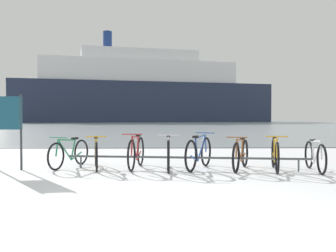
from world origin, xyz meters
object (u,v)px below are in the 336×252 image
(bicycle_3, at_px, (168,154))
(info_sign, at_px, (10,120))
(ferry_ship, at_px, (144,92))
(bicycle_0, at_px, (69,153))
(bicycle_2, at_px, (136,152))
(bicycle_1, at_px, (96,154))
(bicycle_5, at_px, (241,154))
(bicycle_4, at_px, (199,153))
(bicycle_6, at_px, (275,155))
(bicycle_7, at_px, (315,156))

(bicycle_3, bearing_deg, info_sign, 178.27)
(ferry_ship, bearing_deg, bicycle_0, -89.14)
(bicycle_0, height_order, bicycle_2, bicycle_2)
(bicycle_1, xyz_separation_m, bicycle_5, (3.33, -0.25, -0.01))
(bicycle_4, bearing_deg, bicycle_6, -9.87)
(bicycle_5, bearing_deg, bicycle_0, 172.76)
(bicycle_4, distance_m, bicycle_5, 0.95)
(bicycle_3, distance_m, info_sign, 3.68)
(bicycle_0, height_order, bicycle_7, bicycle_7)
(bicycle_5, xyz_separation_m, info_sign, (-5.25, 0.10, 0.80))
(bicycle_3, distance_m, bicycle_4, 0.73)
(bicycle_4, bearing_deg, bicycle_7, -9.77)
(bicycle_2, height_order, info_sign, info_sign)
(bicycle_7, distance_m, ferry_ship, 78.47)
(bicycle_2, distance_m, bicycle_6, 3.17)
(bicycle_6, bearing_deg, ferry_ship, 94.36)
(bicycle_0, distance_m, info_sign, 1.54)
(bicycle_6, height_order, info_sign, info_sign)
(bicycle_1, height_order, bicycle_3, bicycle_3)
(bicycle_2, relative_size, bicycle_4, 1.06)
(bicycle_4, xyz_separation_m, bicycle_5, (0.94, -0.14, -0.02))
(bicycle_2, height_order, bicycle_3, bicycle_2)
(bicycle_1, bearing_deg, bicycle_7, -6.28)
(bicycle_3, distance_m, bicycle_7, 3.26)
(bicycle_1, relative_size, bicycle_3, 0.96)
(bicycle_4, relative_size, bicycle_6, 0.95)
(bicycle_0, relative_size, bicycle_7, 1.00)
(bicycle_4, height_order, bicycle_5, bicycle_4)
(info_sign, bearing_deg, bicycle_7, -3.24)
(info_sign, bearing_deg, bicycle_4, 0.65)
(bicycle_4, xyz_separation_m, info_sign, (-4.31, -0.05, 0.77))
(bicycle_5, xyz_separation_m, ferry_ship, (-5.18, 77.61, 6.53))
(bicycle_6, xyz_separation_m, info_sign, (-6.00, 0.24, 0.79))
(bicycle_2, height_order, bicycle_6, bicycle_2)
(bicycle_2, height_order, bicycle_5, bicycle_2)
(bicycle_7, bearing_deg, bicycle_5, 169.61)
(bicycle_0, xyz_separation_m, bicycle_4, (3.07, -0.37, 0.03))
(bicycle_3, bearing_deg, bicycle_7, -4.90)
(bicycle_5, relative_size, info_sign, 0.93)
(bicycle_4, relative_size, info_sign, 0.95)
(bicycle_3, xyz_separation_m, bicycle_6, (2.40, -0.14, -0.01))
(bicycle_3, distance_m, bicycle_5, 1.65)
(bicycle_1, bearing_deg, bicycle_5, -4.29)
(bicycle_3, bearing_deg, bicycle_2, 158.97)
(bicycle_1, xyz_separation_m, ferry_ship, (-1.85, 77.36, 6.53))
(bicycle_3, xyz_separation_m, bicycle_5, (1.65, 0.01, -0.02))
(bicycle_0, relative_size, bicycle_5, 1.03)
(bicycle_0, xyz_separation_m, bicycle_5, (4.01, -0.51, 0.01))
(bicycle_3, height_order, info_sign, info_sign)
(bicycle_2, relative_size, ferry_ship, 0.03)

